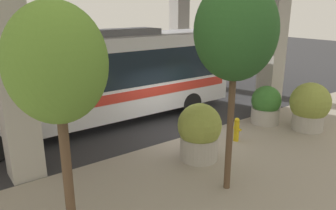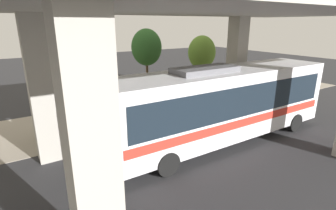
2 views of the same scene
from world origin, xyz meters
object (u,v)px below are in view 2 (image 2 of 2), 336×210
object	(u,v)px
fire_hydrant	(125,117)
planter_front	(63,114)
street_tree_near	(147,48)
street_tree_far	(202,53)
bus	(223,101)
planter_back	(85,124)
planter_middle	(153,103)

from	to	relation	value
fire_hydrant	planter_front	xyz separation A→B (m)	(-0.89, -3.18, 0.52)
street_tree_near	street_tree_far	xyz separation A→B (m)	(0.82, 4.02, -0.48)
street_tree_far	bus	bearing A→B (deg)	-30.23
bus	planter_back	bearing A→B (deg)	-125.45
planter_middle	planter_back	xyz separation A→B (m)	(0.89, -4.51, -0.15)
bus	street_tree_far	xyz separation A→B (m)	(-5.90, 3.43, 1.60)
bus	planter_front	bearing A→B (deg)	-130.82
bus	planter_middle	xyz separation A→B (m)	(-4.93, -1.16, -1.16)
bus	planter_back	xyz separation A→B (m)	(-4.04, -5.68, -1.31)
planter_middle	planter_front	bearing A→B (deg)	-96.70
bus	planter_middle	distance (m)	5.19
street_tree_near	street_tree_far	distance (m)	4.13
planter_front	planter_middle	world-z (taller)	planter_front
planter_front	planter_back	xyz separation A→B (m)	(1.50, 0.74, -0.19)
planter_front	fire_hydrant	bearing A→B (deg)	74.31
fire_hydrant	street_tree_near	distance (m)	5.01
planter_front	planter_back	bearing A→B (deg)	26.32
bus	street_tree_far	world-z (taller)	street_tree_far
bus	planter_back	world-z (taller)	bus
planter_middle	street_tree_far	world-z (taller)	street_tree_far
street_tree_near	planter_middle	bearing A→B (deg)	-17.89
fire_hydrant	street_tree_far	distance (m)	7.52
planter_front	planter_middle	xyz separation A→B (m)	(0.62, 5.26, -0.04)
fire_hydrant	street_tree_near	bearing A→B (deg)	127.93
fire_hydrant	street_tree_far	xyz separation A→B (m)	(-1.24, 6.67, 3.23)
planter_front	street_tree_far	xyz separation A→B (m)	(-0.35, 9.85, 2.72)
fire_hydrant	planter_back	world-z (taller)	planter_back
planter_front	planter_middle	bearing A→B (deg)	83.30
bus	planter_front	world-z (taller)	bus
bus	planter_back	size ratio (longest dim) A/B	7.58
bus	planter_front	xyz separation A→B (m)	(-5.54, -6.42, -1.12)
planter_front	street_tree_far	world-z (taller)	street_tree_far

